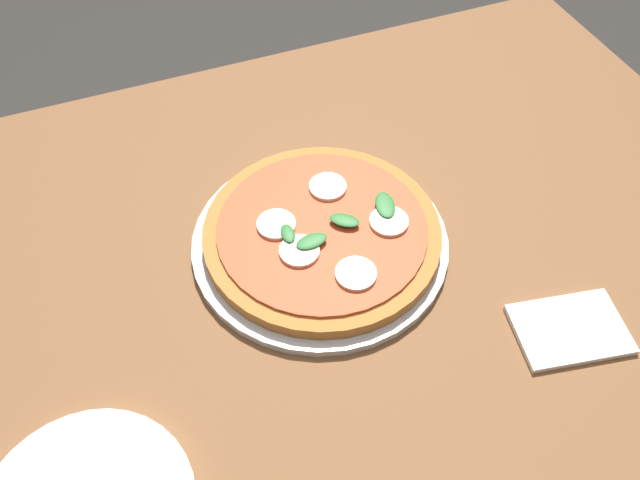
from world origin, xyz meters
name	(u,v)px	position (x,y,z in m)	size (l,w,h in m)	color
dining_table	(298,325)	(0.00, 0.00, 0.65)	(1.36, 0.93, 0.75)	brown
serving_tray	(320,242)	(0.05, 0.04, 0.76)	(0.33, 0.33, 0.01)	silver
pizza	(322,232)	(0.05, 0.04, 0.78)	(0.31, 0.31, 0.03)	#B27033
napkin	(570,329)	(0.28, -0.19, 0.76)	(0.13, 0.09, 0.01)	white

